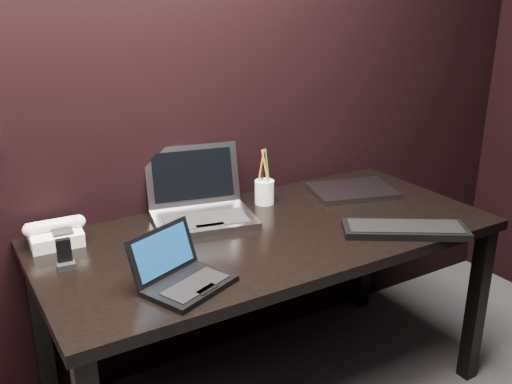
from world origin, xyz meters
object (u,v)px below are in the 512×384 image
netbook (182,276)px  pen_cup (264,191)px  desk (270,249)px  mobile_phone (65,257)px  desk_phone (55,234)px  closed_laptop (352,191)px  ext_keyboard (405,229)px  silver_laptop (201,207)px

netbook → pen_cup: pen_cup is taller
desk → mobile_phone: size_ratio=17.38×
mobile_phone → pen_cup: size_ratio=0.41×
desk_phone → pen_cup: 0.85m
desk → mobile_phone: mobile_phone is taller
desk → desk_phone: (-0.72, 0.28, 0.12)m
netbook → closed_laptop: bearing=20.9°
desk_phone → mobile_phone: size_ratio=2.20×
closed_laptop → pen_cup: (-0.40, 0.09, 0.04)m
closed_laptop → desk_phone: 1.25m
closed_laptop → desk_phone: desk_phone is taller
mobile_phone → pen_cup: (0.86, 0.16, 0.02)m
desk → desk_phone: desk_phone is taller
ext_keyboard → closed_laptop: 0.45m
netbook → ext_keyboard: 0.87m
desk → ext_keyboard: (0.41, -0.28, 0.09)m
pen_cup → silver_laptop: bearing=-177.0°
netbook → closed_laptop: netbook is taller
ext_keyboard → closed_laptop: (0.11, 0.43, -0.00)m
closed_laptop → desk_phone: size_ratio=1.92×
ext_keyboard → pen_cup: pen_cup is taller
silver_laptop → mobile_phone: size_ratio=4.50×
ext_keyboard → desk_phone: size_ratio=2.15×
mobile_phone → pen_cup: pen_cup is taller
silver_laptop → desk_phone: (-0.54, 0.05, -0.01)m
silver_laptop → closed_laptop: size_ratio=1.06×
netbook → silver_laptop: silver_laptop is taller
closed_laptop → mobile_phone: size_ratio=4.23×
ext_keyboard → mobile_phone: (-1.14, 0.36, 0.02)m
silver_laptop → closed_laptop: silver_laptop is taller
desk → desk_phone: size_ratio=7.88×
pen_cup → closed_laptop: bearing=-13.4°
netbook → pen_cup: bearing=38.8°
desk → closed_laptop: 0.56m
ext_keyboard → desk_phone: desk_phone is taller
silver_laptop → pen_cup: 0.30m
netbook → desk_phone: bearing=117.4°
netbook → mobile_phone: size_ratio=3.29×
silver_laptop → mobile_phone: 0.58m
desk → silver_laptop: bearing=126.5°
netbook → desk_phone: (-0.26, 0.50, 0.01)m
closed_laptop → mobile_phone: mobile_phone is taller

